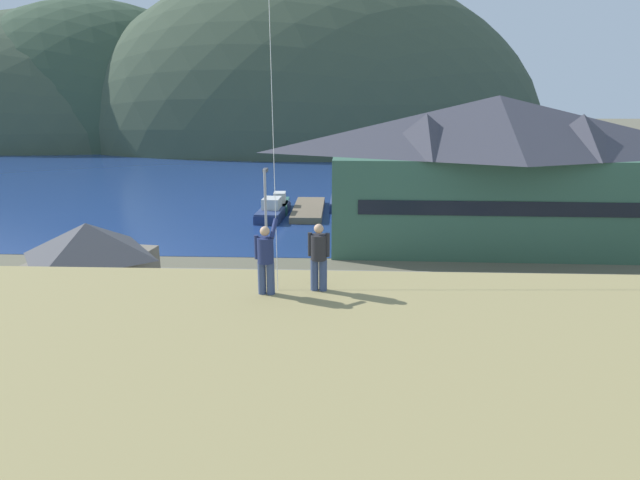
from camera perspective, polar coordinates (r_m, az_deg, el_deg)
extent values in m
plane|color=#66604C|center=(22.78, 1.04, -16.22)|extent=(600.00, 600.00, 0.00)
cube|color=gray|center=(27.13, 1.29, -10.52)|extent=(40.00, 20.00, 0.10)
cube|color=navy|center=(80.22, 2.08, 7.17)|extent=(360.00, 84.00, 0.03)
ellipsoid|color=#3D4C38|center=(159.12, -26.34, 9.88)|extent=(103.51, 65.91, 69.61)
ellipsoid|color=#334733|center=(149.31, -23.67, 9.90)|extent=(85.87, 50.71, 72.07)
ellipsoid|color=#3D4C38|center=(133.12, -1.44, 10.63)|extent=(118.45, 68.49, 85.13)
cube|color=#38604C|center=(44.53, 18.75, 4.31)|extent=(26.39, 10.65, 7.66)
cube|color=black|center=(39.58, 20.73, 3.33)|extent=(22.32, 0.38, 1.10)
pyramid|color=#3D3D47|center=(43.81, 19.48, 12.20)|extent=(27.98, 11.70, 4.63)
pyramid|color=#3D3D47|center=(40.83, 11.94, 11.60)|extent=(5.74, 5.74, 3.24)
pyramid|color=#3D3D47|center=(44.16, 27.53, 10.48)|extent=(5.74, 5.74, 3.24)
cube|color=#756B5B|center=(30.84, -24.33, -5.03)|extent=(6.02, 6.10, 3.70)
pyramid|color=#47474C|center=(30.03, -24.93, -0.02)|extent=(6.52, 6.70, 1.91)
cube|color=black|center=(28.98, -27.21, -7.89)|extent=(1.10, 0.20, 2.59)
cube|color=#70604C|center=(54.84, -1.31, 3.48)|extent=(3.20, 10.78, 0.70)
cube|color=navy|center=(53.06, -5.34, 3.10)|extent=(2.96, 7.89, 0.90)
cube|color=navy|center=(52.95, -5.36, 3.66)|extent=(2.87, 7.65, 0.16)
cube|color=silver|center=(52.26, -5.50, 4.20)|extent=(1.88, 2.43, 1.10)
cube|color=navy|center=(57.20, 2.19, 4.09)|extent=(2.07, 6.29, 0.90)
cube|color=navy|center=(57.10, 2.19, 4.61)|extent=(2.01, 6.10, 0.16)
cube|color=silver|center=(56.52, 2.19, 5.14)|extent=(1.42, 1.89, 1.10)
cube|color=#23564C|center=(55.99, -4.54, 3.79)|extent=(2.06, 5.70, 0.90)
cube|color=#33665B|center=(55.88, -4.56, 4.32)|extent=(1.99, 5.53, 0.16)
cube|color=silver|center=(55.35, -4.60, 4.88)|extent=(1.34, 1.74, 1.10)
cube|color=slate|center=(23.54, -4.21, -12.81)|extent=(4.34, 2.15, 0.80)
cube|color=#5B5B5F|center=(23.19, -3.87, -11.18)|extent=(2.23, 1.77, 0.70)
cube|color=black|center=(23.20, -3.87, -11.26)|extent=(2.27, 1.81, 0.32)
cylinder|color=black|center=(24.62, -7.39, -12.60)|extent=(0.66, 0.27, 0.64)
cylinder|color=black|center=(23.03, -7.76, -14.77)|extent=(0.66, 0.27, 0.64)
cylinder|color=black|center=(24.53, -0.87, -12.57)|extent=(0.66, 0.27, 0.64)
cylinder|color=black|center=(22.94, -0.72, -14.75)|extent=(0.66, 0.27, 0.64)
cube|color=#236633|center=(24.04, 16.91, -12.87)|extent=(4.29, 2.03, 0.80)
cube|color=#1E562B|center=(23.65, 16.70, -11.30)|extent=(2.19, 1.71, 0.70)
cube|color=black|center=(23.67, 16.70, -11.37)|extent=(2.23, 1.75, 0.32)
cylinder|color=black|center=(23.92, 20.72, -14.49)|extent=(0.65, 0.26, 0.64)
cylinder|color=black|center=(25.41, 19.22, -12.46)|extent=(0.65, 0.26, 0.64)
cylinder|color=black|center=(23.10, 14.18, -15.04)|extent=(0.65, 0.26, 0.64)
cylinder|color=black|center=(24.64, 13.09, -12.88)|extent=(0.65, 0.26, 0.64)
cube|color=navy|center=(26.53, -31.63, -11.84)|extent=(4.35, 2.19, 0.80)
cube|color=navy|center=(26.15, -31.57, -10.40)|extent=(2.24, 1.79, 0.70)
cube|color=black|center=(26.17, -31.56, -10.46)|extent=(2.29, 1.83, 0.32)
cylinder|color=black|center=(26.82, -27.97, -11.96)|extent=(0.66, 0.28, 0.64)
cylinder|color=black|center=(25.38, -29.69, -13.81)|extent=(0.66, 0.28, 0.64)
cylinder|color=black|center=(25.74, 30.78, -13.55)|extent=(0.65, 0.27, 0.64)
cylinder|color=black|center=(27.21, 29.24, -11.73)|extent=(0.65, 0.27, 0.64)
cube|color=#9EA3A8|center=(27.90, -5.20, -8.06)|extent=(4.36, 2.20, 0.80)
cube|color=gray|center=(27.60, -4.92, -6.63)|extent=(2.25, 1.80, 0.70)
cube|color=black|center=(27.61, -4.92, -6.70)|extent=(2.29, 1.83, 0.32)
cylinder|color=black|center=(28.98, -7.84, -8.06)|extent=(0.66, 0.28, 0.64)
cylinder|color=black|center=(27.32, -8.14, -9.62)|extent=(0.66, 0.28, 0.64)
cylinder|color=black|center=(28.88, -2.39, -8.01)|extent=(0.66, 0.28, 0.64)
cylinder|color=black|center=(27.21, -2.32, -9.57)|extent=(0.66, 0.28, 0.64)
cylinder|color=#ADADB2|center=(31.21, -6.12, 0.81)|extent=(0.16, 0.16, 7.89)
cube|color=#4C4C51|center=(30.79, -6.23, 7.90)|extent=(0.24, 0.70, 0.20)
cylinder|color=#384770|center=(12.58, -6.62, -4.31)|extent=(0.20, 0.20, 0.82)
cylinder|color=#384770|center=(12.54, -5.64, -4.36)|extent=(0.20, 0.20, 0.82)
cylinder|color=navy|center=(12.33, -6.23, -1.15)|extent=(0.40, 0.40, 0.64)
sphere|color=tan|center=(12.20, -6.29, 1.00)|extent=(0.24, 0.24, 0.24)
cylinder|color=navy|center=(12.32, -5.29, 1.28)|extent=(0.16, 0.56, 0.43)
cylinder|color=navy|center=(12.36, -7.23, -0.80)|extent=(0.11, 0.11, 0.60)
cylinder|color=#384770|center=(12.73, -0.63, -3.96)|extent=(0.20, 0.20, 0.82)
cylinder|color=#384770|center=(12.70, 0.35, -4.01)|extent=(0.20, 0.20, 0.82)
cylinder|color=#232328|center=(12.49, -0.14, -0.83)|extent=(0.40, 0.40, 0.64)
sphere|color=tan|center=(12.36, -0.15, 1.30)|extent=(0.24, 0.24, 0.24)
cylinder|color=#232328|center=(12.50, -1.14, -0.49)|extent=(0.11, 0.11, 0.60)
cylinder|color=#232328|center=(12.44, 0.86, -0.56)|extent=(0.11, 0.11, 0.60)
cylinder|color=silver|center=(15.17, -5.65, 20.77)|extent=(0.92, 6.16, 12.10)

